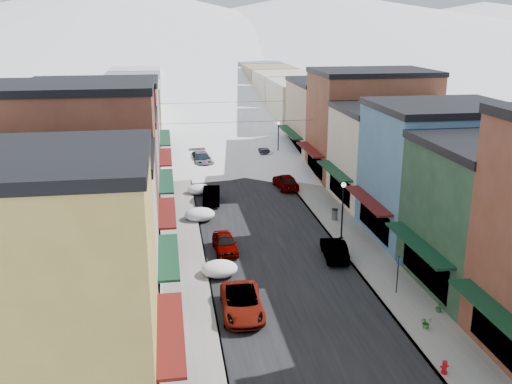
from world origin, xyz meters
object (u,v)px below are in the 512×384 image
object	(u,v)px
car_dark_hatch	(211,195)
car_silver_sedan	(225,243)
fire_hydrant	(444,367)
streetlamp_near	(343,204)
car_green_sedan	(334,249)
trash_can	(335,214)
car_white_suv	(242,303)

from	to	relation	value
car_dark_hatch	car_silver_sedan	bearing A→B (deg)	-84.18
fire_hydrant	streetlamp_near	size ratio (longest dim) A/B	0.16
car_green_sedan	trash_can	world-z (taller)	car_green_sedan
car_green_sedan	trash_can	xyz separation A→B (m)	(2.28, 7.56, -0.06)
car_green_sedan	streetlamp_near	size ratio (longest dim) A/B	0.93
car_green_sedan	fire_hydrant	xyz separation A→B (m)	(1.16, -14.55, -0.22)
car_green_sedan	fire_hydrant	world-z (taller)	car_green_sedan
car_green_sedan	fire_hydrant	size ratio (longest dim) A/B	5.94
car_dark_hatch	car_green_sedan	size ratio (longest dim) A/B	1.05
car_silver_sedan	car_green_sedan	xyz separation A→B (m)	(7.63, -2.41, 0.01)
fire_hydrant	trash_can	size ratio (longest dim) A/B	0.75
car_white_suv	fire_hydrant	world-z (taller)	car_white_suv
car_green_sedan	trash_can	size ratio (longest dim) A/B	4.47
fire_hydrant	streetlamp_near	world-z (taller)	streetlamp_near
car_silver_sedan	car_green_sedan	size ratio (longest dim) A/B	0.95
car_silver_sedan	car_dark_hatch	world-z (taller)	car_dark_hatch
car_dark_hatch	streetlamp_near	distance (m)	14.61
car_dark_hatch	car_green_sedan	distance (m)	16.31
car_silver_sedan	car_white_suv	bearing A→B (deg)	-92.54
trash_can	car_green_sedan	bearing A→B (deg)	-106.79
car_dark_hatch	fire_hydrant	xyz separation A→B (m)	(8.79, -28.96, -0.25)
car_silver_sedan	fire_hydrant	xyz separation A→B (m)	(8.79, -16.96, -0.20)
car_silver_sedan	fire_hydrant	distance (m)	19.11
fire_hydrant	car_dark_hatch	bearing A→B (deg)	106.89
car_silver_sedan	trash_can	size ratio (longest dim) A/B	4.24
car_dark_hatch	fire_hydrant	world-z (taller)	car_dark_hatch
car_dark_hatch	streetlamp_near	bearing A→B (deg)	-44.69
car_silver_sedan	streetlamp_near	xyz separation A→B (m)	(9.18, 0.86, 2.32)
car_silver_sedan	car_dark_hatch	bearing A→B (deg)	87.46
streetlamp_near	trash_can	bearing A→B (deg)	80.23
trash_can	streetlamp_near	size ratio (longest dim) A/B	0.21
car_green_sedan	car_white_suv	bearing A→B (deg)	48.75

